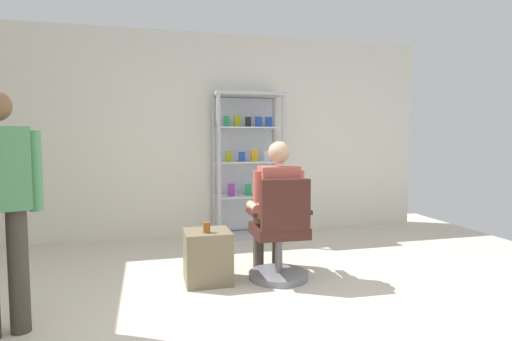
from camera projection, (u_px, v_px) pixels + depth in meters
name	position (u px, v px, depth m)	size (l,w,h in m)	color
ground_plane	(284.00, 329.00, 2.92)	(7.20, 7.20, 0.00)	beige
back_wall	(214.00, 135.00, 5.70)	(6.00, 0.10, 2.70)	silver
display_cabinet_main	(247.00, 164.00, 5.61)	(0.90, 0.45, 1.90)	#B7B7BC
office_chair	(280.00, 239.00, 3.87)	(0.57, 0.56, 0.96)	slate
seated_shopkeeper	(276.00, 202.00, 4.00)	(0.49, 0.57, 1.29)	#3F382D
storage_crate	(208.00, 257.00, 3.84)	(0.41, 0.40, 0.48)	#72664C
tea_glass	(207.00, 227.00, 3.74)	(0.07, 0.07, 0.09)	brown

